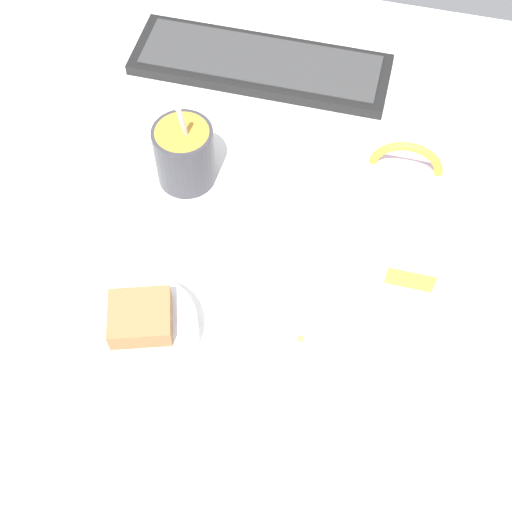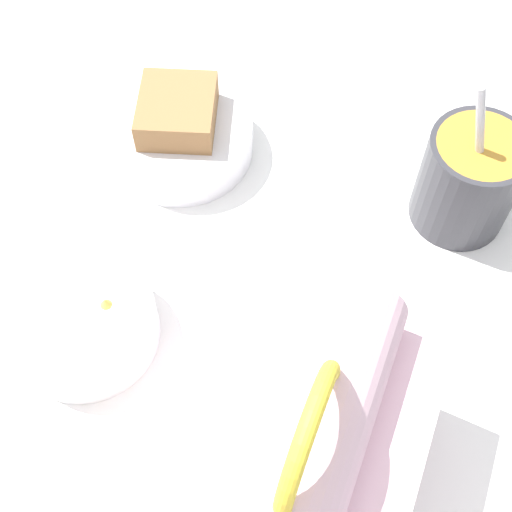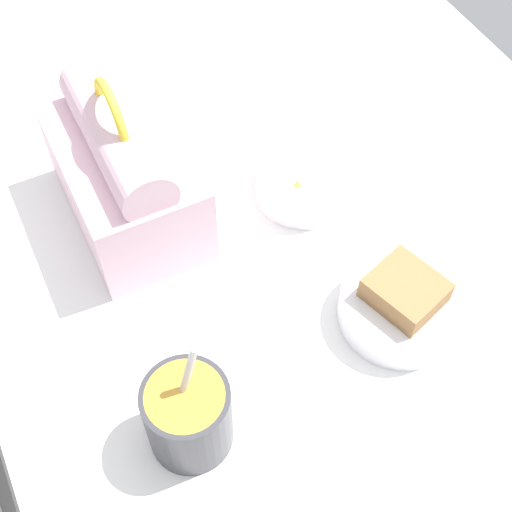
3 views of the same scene
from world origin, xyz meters
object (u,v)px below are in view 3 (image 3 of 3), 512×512
at_px(soup_cup, 188,415).
at_px(bento_bowl_sandwich, 401,305).
at_px(lunch_bag, 125,173).
at_px(bento_bowl_snacks, 302,183).

distance_m(soup_cup, bento_bowl_sandwich, 0.26).
relative_size(soup_cup, bento_bowl_sandwich, 1.17).
bearing_deg(lunch_bag, bento_bowl_snacks, -107.89).
xyz_separation_m(soup_cup, bento_bowl_sandwich, (0.02, -0.26, -0.02)).
distance_m(lunch_bag, soup_cup, 0.30).
distance_m(lunch_bag, bento_bowl_sandwich, 0.34).
distance_m(lunch_bag, bento_bowl_snacks, 0.22).
relative_size(lunch_bag, bento_bowl_sandwich, 1.63).
bearing_deg(lunch_bag, bento_bowl_sandwich, -142.03).
relative_size(soup_cup, bento_bowl_snacks, 1.34).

